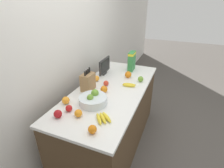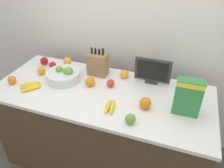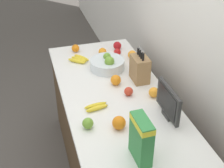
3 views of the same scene
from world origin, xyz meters
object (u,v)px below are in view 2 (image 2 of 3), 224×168
object	(u,v)px
small_monitor	(153,71)
banana_bunch_right	(30,86)
apple_leftmost	(111,83)
cereal_box	(188,96)
orange_front_left	(125,74)
banana_bunch_left	(110,106)
apple_rightmost	(44,61)
fruit_bowl	(64,75)
orange_front_center	(67,61)
orange_by_cereal	(145,103)
orange_near_bowl	(41,70)
knife_block	(98,64)
apple_near_bananas	(130,119)
orange_mid_left	(12,80)
orange_mid_right	(90,82)
apple_middle	(53,65)

from	to	relation	value
small_monitor	banana_bunch_right	world-z (taller)	small_monitor
apple_leftmost	cereal_box	bearing A→B (deg)	-12.95
orange_front_left	cereal_box	bearing A→B (deg)	-29.83
banana_bunch_left	apple_rightmost	distance (m)	0.96
fruit_bowl	orange_front_center	size ratio (longest dim) A/B	3.68
cereal_box	orange_by_cereal	bearing A→B (deg)	-173.72
orange_by_cereal	orange_near_bowl	bearing A→B (deg)	170.99
apple_leftmost	orange_front_center	bearing A→B (deg)	157.85
apple_rightmost	fruit_bowl	bearing A→B (deg)	-29.88
knife_block	banana_bunch_right	world-z (taller)	knife_block
fruit_bowl	orange_near_bowl	distance (m)	0.25
apple_near_bananas	orange_mid_left	size ratio (longest dim) A/B	1.01
apple_rightmost	orange_mid_right	world-z (taller)	orange_mid_right
orange_mid_right	orange_by_cereal	bearing A→B (deg)	-14.75
orange_mid_right	orange_mid_left	distance (m)	0.68
orange_near_bowl	orange_front_center	distance (m)	0.28
banana_bunch_right	orange_front_left	world-z (taller)	orange_front_left
banana_bunch_left	banana_bunch_right	size ratio (longest dim) A/B	0.88
banana_bunch_right	orange_near_bowl	world-z (taller)	orange_near_bowl
cereal_box	orange_front_left	distance (m)	0.65
orange_by_cereal	small_monitor	bearing A→B (deg)	93.29
orange_mid_left	orange_by_cereal	bearing A→B (deg)	3.10
fruit_bowl	orange_by_cereal	xyz separation A→B (m)	(0.77, -0.14, -0.00)
orange_front_left	orange_by_cereal	xyz separation A→B (m)	(0.27, -0.36, 0.01)
fruit_bowl	orange_near_bowl	world-z (taller)	fruit_bowl
orange_front_left	orange_front_center	xyz separation A→B (m)	(-0.61, 0.05, 0.00)
apple_near_bananas	apple_rightmost	xyz separation A→B (m)	(-1.04, 0.52, 0.00)
apple_rightmost	knife_block	bearing A→B (deg)	0.62
orange_front_left	orange_mid_left	distance (m)	0.99
cereal_box	apple_middle	xyz separation A→B (m)	(-1.26, 0.25, -0.12)
orange_near_bowl	banana_bunch_right	bearing A→B (deg)	-78.68
apple_leftmost	knife_block	bearing A→B (deg)	139.25
banana_bunch_right	orange_by_cereal	world-z (taller)	orange_by_cereal
orange_front_center	orange_by_cereal	size ratio (longest dim) A/B	0.89
cereal_box	apple_leftmost	world-z (taller)	cereal_box
orange_front_center	banana_bunch_right	bearing A→B (deg)	-101.25
fruit_bowl	apple_leftmost	xyz separation A→B (m)	(0.43, 0.04, -0.01)
apple_near_bananas	orange_mid_right	bearing A→B (deg)	143.98
cereal_box	orange_front_center	xyz separation A→B (m)	(-1.16, 0.36, -0.11)
orange_mid_left	fruit_bowl	bearing A→B (deg)	26.99
banana_bunch_right	apple_rightmost	xyz separation A→B (m)	(-0.13, 0.40, 0.02)
orange_mid_left	banana_bunch_right	bearing A→B (deg)	-1.58
orange_mid_left	apple_middle	bearing A→B (deg)	62.95
fruit_bowl	orange_mid_left	bearing A→B (deg)	-153.01
fruit_bowl	banana_bunch_left	distance (m)	0.57
apple_leftmost	orange_mid_right	distance (m)	0.18
apple_middle	cereal_box	bearing A→B (deg)	-11.38
apple_near_bananas	orange_front_left	xyz separation A→B (m)	(-0.21, 0.55, 0.00)
apple_rightmost	apple_middle	bearing A→B (deg)	-16.92
banana_bunch_right	orange_mid_right	xyz separation A→B (m)	(0.46, 0.20, 0.02)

